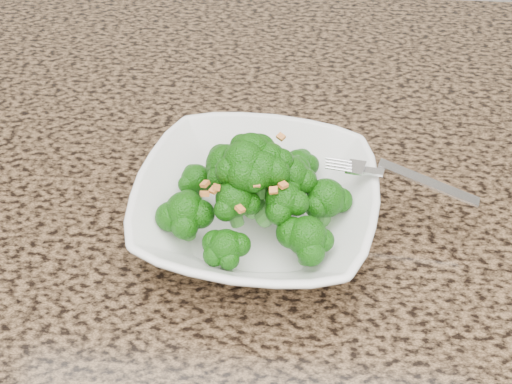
# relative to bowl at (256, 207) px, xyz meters

# --- Properties ---
(granite_counter) EXTENTS (1.64, 1.04, 0.03)m
(granite_counter) POSITION_rel_bowl_xyz_m (-0.11, 0.00, -0.04)
(granite_counter) COLOR brown
(granite_counter) RESTS_ON cabinet
(bowl) EXTENTS (0.26, 0.26, 0.06)m
(bowl) POSITION_rel_bowl_xyz_m (0.00, 0.00, 0.00)
(bowl) COLOR white
(bowl) RESTS_ON granite_counter
(broccoli_pile) EXTENTS (0.21, 0.21, 0.07)m
(broccoli_pile) POSITION_rel_bowl_xyz_m (0.00, 0.00, 0.07)
(broccoli_pile) COLOR #155B0A
(broccoli_pile) RESTS_ON bowl
(garlic_topping) EXTENTS (0.13, 0.13, 0.01)m
(garlic_topping) POSITION_rel_bowl_xyz_m (0.00, 0.00, 0.10)
(garlic_topping) COLOR orange
(garlic_topping) RESTS_ON broccoli_pile
(fork) EXTENTS (0.17, 0.07, 0.01)m
(fork) POSITION_rel_bowl_xyz_m (0.12, 0.02, 0.03)
(fork) COLOR silver
(fork) RESTS_ON bowl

